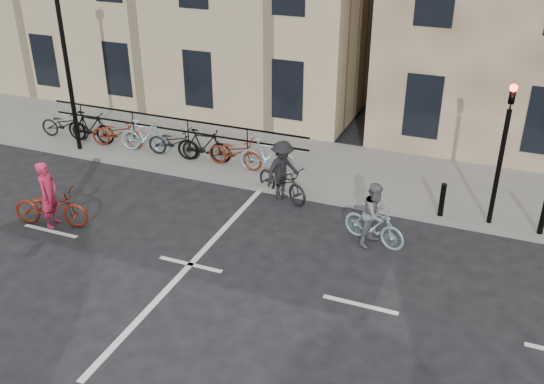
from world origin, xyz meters
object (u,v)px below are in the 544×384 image
at_px(traffic_light, 504,138).
at_px(cyclist_grey, 375,220).
at_px(lamp_post, 64,46).
at_px(cyclist_pink, 50,204).
at_px(cyclist_dark, 282,176).

distance_m(traffic_light, cyclist_grey, 3.62).
bearing_deg(lamp_post, cyclist_grey, -10.59).
bearing_deg(cyclist_pink, cyclist_dark, -67.07).
distance_m(cyclist_pink, cyclist_grey, 8.10).
relative_size(traffic_light, cyclist_pink, 1.89).
bearing_deg(cyclist_dark, cyclist_pink, 153.64).
bearing_deg(cyclist_grey, lamp_post, 97.91).
bearing_deg(cyclist_grey, cyclist_pink, 124.28).
relative_size(cyclist_grey, cyclist_dark, 0.87).
xyz_separation_m(traffic_light, cyclist_pink, (-10.35, -4.04, -1.85)).
relative_size(traffic_light, cyclist_dark, 1.96).
bearing_deg(lamp_post, cyclist_pink, -60.15).
xyz_separation_m(cyclist_pink, cyclist_grey, (7.80, 2.20, 0.04)).
bearing_deg(cyclist_dark, lamp_post, 113.33).
distance_m(lamp_post, cyclist_grey, 10.71).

